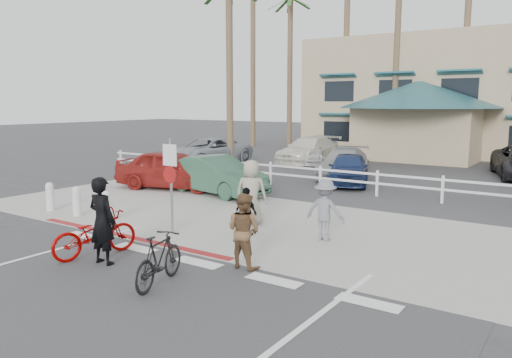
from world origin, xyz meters
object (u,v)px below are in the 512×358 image
Objects in this scene: sign_post at (171,181)px; bike_red at (95,234)px; bike_black at (159,259)px; car_red_compact at (173,169)px; car_white_sedan at (217,175)px.

bike_red is (-0.01, -2.55, -0.92)m from sign_post.
bike_red is 1.17× the size of bike_black.
bike_black is 0.37× the size of car_red_compact.
sign_post is 1.43× the size of bike_red.
car_white_sedan is (-5.22, 8.32, 0.21)m from bike_black.
car_red_compact is at bearing -44.18° from bike_red.
car_red_compact is (-7.47, 8.23, 0.29)m from bike_black.
car_white_sedan is at bearing -102.85° from car_red_compact.
car_red_compact reaches higher than car_white_sedan.
bike_red reaches higher than bike_black.
car_white_sedan is at bearing -57.84° from bike_red.
bike_black is at bearing -137.81° from car_white_sedan.
bike_red is 0.45× the size of car_white_sedan.
bike_red is at bearing -162.79° from car_red_compact.
car_white_sedan is 0.94× the size of car_red_compact.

